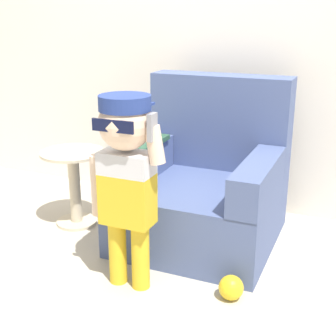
# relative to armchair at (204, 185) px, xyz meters

# --- Properties ---
(ground_plane) EXTENTS (10.00, 10.00, 0.00)m
(ground_plane) POSITION_rel_armchair_xyz_m (-0.23, -0.19, -0.35)
(ground_plane) COLOR #BCB29E
(wall_back) EXTENTS (10.00, 0.05, 2.60)m
(wall_back) POSITION_rel_armchair_xyz_m (-0.23, 0.60, 0.95)
(wall_back) COLOR silver
(wall_back) RESTS_ON ground_plane
(armchair) EXTENTS (0.95, 0.95, 1.01)m
(armchair) POSITION_rel_armchair_xyz_m (0.00, 0.00, 0.00)
(armchair) COLOR #475684
(armchair) RESTS_ON ground_plane
(person_child) EXTENTS (0.42, 0.31, 1.02)m
(person_child) POSITION_rel_armchair_xyz_m (-0.17, -0.72, 0.33)
(person_child) COLOR gold
(person_child) RESTS_ON ground_plane
(side_table) EXTENTS (0.43, 0.43, 0.52)m
(side_table) POSITION_rel_armchair_xyz_m (-0.86, -0.18, -0.04)
(side_table) COLOR beige
(side_table) RESTS_ON ground_plane
(toy_ball) EXTENTS (0.13, 0.13, 0.13)m
(toy_ball) POSITION_rel_armchair_xyz_m (0.37, -0.64, -0.28)
(toy_ball) COLOR yellow
(toy_ball) RESTS_ON ground_plane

